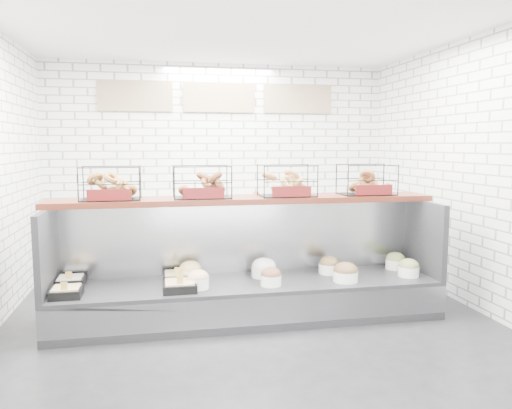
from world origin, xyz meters
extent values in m
plane|color=black|center=(0.00, 0.00, 0.00)|extent=(5.50, 5.50, 0.00)
cube|color=white|center=(0.00, 2.75, 1.50)|extent=(5.00, 0.02, 3.00)
cube|color=white|center=(2.50, 0.00, 1.50)|extent=(0.02, 5.50, 3.00)
cube|color=white|center=(0.00, 0.00, 3.00)|extent=(5.00, 5.50, 0.02)
cube|color=tan|center=(-1.20, 2.72, 2.50)|extent=(1.05, 0.03, 0.42)
cube|color=tan|center=(0.00, 2.72, 2.50)|extent=(1.05, 0.03, 0.42)
cube|color=tan|center=(1.20, 2.72, 2.50)|extent=(1.05, 0.03, 0.42)
cube|color=black|center=(0.00, 0.30, 0.20)|extent=(4.00, 0.90, 0.40)
cube|color=#93969B|center=(0.00, -0.14, 0.22)|extent=(4.00, 0.03, 0.28)
cube|color=#93969B|center=(0.00, 0.71, 0.80)|extent=(4.00, 0.08, 0.80)
cube|color=black|center=(-1.97, 0.30, 0.80)|extent=(0.06, 0.90, 0.80)
cube|color=black|center=(1.97, 0.30, 0.80)|extent=(0.06, 0.90, 0.80)
cube|color=black|center=(-1.78, 0.09, 0.44)|extent=(0.28, 0.28, 0.08)
cube|color=tan|center=(-1.78, 0.09, 0.48)|extent=(0.24, 0.24, 0.04)
cube|color=gold|center=(-1.78, 0.00, 0.53)|extent=(0.06, 0.01, 0.08)
cube|color=black|center=(-1.80, 0.48, 0.44)|extent=(0.27, 0.27, 0.08)
cube|color=white|center=(-1.80, 0.48, 0.48)|extent=(0.23, 0.23, 0.04)
cube|color=gold|center=(-1.80, 0.38, 0.53)|extent=(0.06, 0.01, 0.08)
cube|color=black|center=(-0.73, 0.09, 0.44)|extent=(0.32, 0.32, 0.08)
cube|color=tan|center=(-0.73, 0.09, 0.48)|extent=(0.28, 0.28, 0.04)
cube|color=gold|center=(-0.73, -0.02, 0.53)|extent=(0.06, 0.01, 0.08)
cube|color=black|center=(-0.74, 0.44, 0.44)|extent=(0.29, 0.29, 0.08)
cube|color=tan|center=(-0.74, 0.44, 0.48)|extent=(0.25, 0.25, 0.04)
cube|color=gold|center=(-0.74, 0.34, 0.53)|extent=(0.06, 0.01, 0.08)
cylinder|color=white|center=(-0.54, 0.13, 0.46)|extent=(0.22, 0.22, 0.11)
ellipsoid|color=tan|center=(-0.54, 0.13, 0.52)|extent=(0.22, 0.22, 0.15)
cylinder|color=white|center=(-0.60, 0.49, 0.46)|extent=(0.24, 0.24, 0.11)
ellipsoid|color=#D6BA6D|center=(-0.60, 0.49, 0.52)|extent=(0.23, 0.23, 0.16)
cylinder|color=white|center=(0.19, 0.09, 0.46)|extent=(0.21, 0.21, 0.11)
ellipsoid|color=brown|center=(0.19, 0.09, 0.52)|extent=(0.21, 0.21, 0.15)
cylinder|color=white|center=(0.19, 0.43, 0.46)|extent=(0.27, 0.27, 0.11)
ellipsoid|color=silver|center=(0.19, 0.43, 0.52)|extent=(0.26, 0.26, 0.18)
cylinder|color=white|center=(0.98, 0.09, 0.46)|extent=(0.26, 0.26, 0.11)
ellipsoid|color=brown|center=(0.98, 0.09, 0.52)|extent=(0.26, 0.26, 0.18)
cylinder|color=white|center=(0.93, 0.43, 0.46)|extent=(0.23, 0.23, 0.11)
ellipsoid|color=brown|center=(0.93, 0.43, 0.52)|extent=(0.23, 0.23, 0.16)
cylinder|color=white|center=(1.73, 0.15, 0.46)|extent=(0.23, 0.23, 0.11)
ellipsoid|color=olive|center=(1.73, 0.15, 0.52)|extent=(0.22, 0.22, 0.16)
cylinder|color=white|center=(1.74, 0.48, 0.46)|extent=(0.22, 0.22, 0.11)
ellipsoid|color=olive|center=(1.74, 0.48, 0.52)|extent=(0.22, 0.22, 0.15)
cube|color=#3E150D|center=(0.00, 0.52, 1.23)|extent=(4.10, 0.50, 0.06)
cube|color=black|center=(-1.38, 0.52, 1.43)|extent=(0.60, 0.38, 0.34)
cube|color=#520F0F|center=(-1.38, 0.32, 1.33)|extent=(0.42, 0.02, 0.11)
cube|color=black|center=(-0.46, 0.52, 1.43)|extent=(0.60, 0.38, 0.34)
cube|color=#520F0F|center=(-0.46, 0.32, 1.33)|extent=(0.42, 0.02, 0.11)
cube|color=black|center=(0.46, 0.52, 1.43)|extent=(0.60, 0.38, 0.34)
cube|color=#520F0F|center=(0.46, 0.32, 1.33)|extent=(0.42, 0.02, 0.11)
cube|color=black|center=(1.38, 0.52, 1.43)|extent=(0.60, 0.38, 0.34)
cube|color=#520F0F|center=(1.38, 0.32, 1.33)|extent=(0.42, 0.02, 0.11)
cube|color=#93969B|center=(0.00, 2.43, 0.45)|extent=(4.00, 0.60, 0.90)
cube|color=black|center=(-1.47, 2.38, 1.02)|extent=(0.40, 0.30, 0.24)
cube|color=silver|center=(-0.55, 2.49, 0.99)|extent=(0.35, 0.28, 0.18)
cylinder|color=#CA5432|center=(0.51, 2.49, 1.01)|extent=(0.09, 0.09, 0.22)
cube|color=black|center=(1.10, 2.37, 1.05)|extent=(0.30, 0.30, 0.30)
camera|label=1|loc=(-0.91, -4.70, 1.82)|focal=35.00mm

